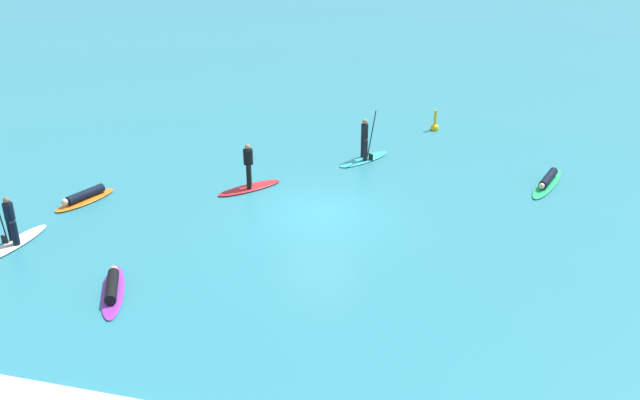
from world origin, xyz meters
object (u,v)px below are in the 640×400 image
Objects in this scene: marker_buoy at (435,126)px; surfer_on_orange_board at (84,197)px; surfer_on_red_board at (249,177)px; surfer_on_teal_board at (364,150)px; surfer_on_white_board at (13,234)px; surfer_on_purple_board at (112,288)px; surfer_on_green_board at (547,181)px.

surfer_on_orange_board is at bearing -136.64° from marker_buoy.
surfer_on_teal_board is at bearing -0.67° from surfer_on_red_board.
surfer_on_white_board reaches higher than marker_buoy.
marker_buoy is (7.37, 15.82, 0.03)m from surfer_on_purple_board.
surfer_on_purple_board is (-4.93, -11.39, -0.30)m from surfer_on_teal_board.
surfer_on_red_board reaches higher than marker_buoy.
surfer_on_teal_board is 0.88× the size of surfer_on_purple_board.
surfer_on_purple_board is 17.46m from marker_buoy.
surfer_on_red_board is at bearing 136.23° from surfer_on_orange_board.
surfer_on_green_board reaches higher than surfer_on_purple_board.
surfer_on_green_board is at bearing 125.33° from surfer_on_white_board.
surfer_on_purple_board is (-12.03, -10.59, 0.01)m from surfer_on_green_board.
surfer_on_orange_board reaches higher than surfer_on_green_board.
marker_buoy is (11.32, 10.69, 0.02)m from surfer_on_orange_board.
surfer_on_white_board is 4.69m from surfer_on_purple_board.
surfer_on_red_board is (5.31, 2.42, 0.32)m from surfer_on_orange_board.
surfer_on_green_board is 16.02m from surfer_on_purple_board.
surfer_on_teal_board reaches higher than surfer_on_purple_board.
marker_buoy is at bearing -50.64° from surfer_on_purple_board.
marker_buoy is (2.44, 4.43, -0.27)m from surfer_on_teal_board.
surfer_on_orange_board is (0.40, 3.38, -0.23)m from surfer_on_white_board.
surfer_on_white_board is 2.66× the size of marker_buoy.
marker_buoy is (11.71, 14.07, -0.21)m from surfer_on_white_board.
surfer_on_teal_board is at bearing -78.84° from surfer_on_green_board.
surfer_on_white_board is 18.31m from marker_buoy.
surfer_on_red_board is (-10.67, -3.04, 0.33)m from surfer_on_green_board.
surfer_on_red_board reaches higher than surfer_on_purple_board.
surfer_on_white_board is 18.60m from surfer_on_green_board.
surfer_on_green_board is 7.15m from surfer_on_teal_board.
surfer_on_white_board is at bearing -129.78° from marker_buoy.
surfer_on_green_board is 16.88m from surfer_on_orange_board.
surfer_on_red_board is (-3.57, -3.84, 0.02)m from surfer_on_teal_board.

